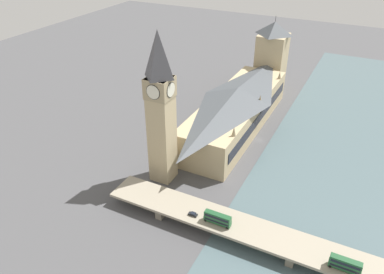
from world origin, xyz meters
The scene contains 9 objects.
ground_plane centered at (0.00, 0.00, 0.00)m, with size 600.00×600.00×0.00m, color #4C4C4F.
river_water centered at (-38.24, 0.00, 0.15)m, with size 64.47×360.00×0.30m, color #4C6066.
parliament_hall centered at (17.65, -8.00, 12.98)m, with size 29.76×108.56×26.16m.
clock_tower centered at (31.38, 55.43, 38.63)m, with size 11.48×11.48×73.51m.
victoria_tower centered at (17.71, -76.15, 24.51)m, with size 19.75×19.75×53.03m.
road_bridge centered at (-38.24, 76.35, 4.90)m, with size 160.94×15.54×5.97m.
double_decker_bus_lead centered at (-56.35, 80.29, 8.78)m, with size 10.90×2.65×5.10m.
double_decker_bus_mid centered at (-7.74, 79.26, 8.68)m, with size 11.28×2.59×4.91m.
car_northbound_tail centered at (3.11, 79.52, 6.65)m, with size 3.85×1.79×1.36m.
Camera 1 is at (-48.63, 183.08, 113.20)m, focal length 35.00 mm.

